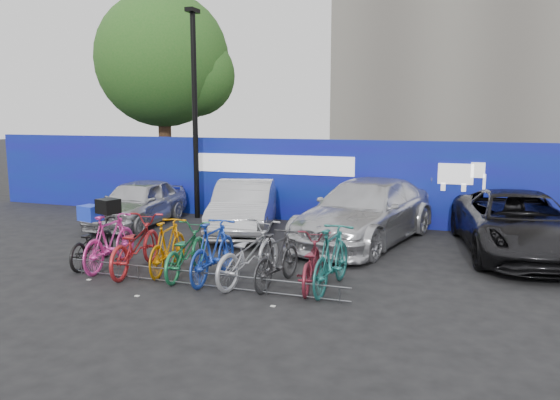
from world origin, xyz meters
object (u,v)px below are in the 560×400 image
at_px(bike_rack, 200,279).
at_px(car_3, 518,224).
at_px(bike_2, 135,245).
at_px(bike_5, 213,250).
at_px(bike_4, 185,251).
at_px(lamppost, 195,109).
at_px(bike_6, 248,253).
at_px(car_1, 244,207).
at_px(car_0, 138,202).
at_px(bike_3, 168,246).
at_px(car_2, 366,212).
at_px(bike_0, 92,242).
at_px(tree, 168,63).
at_px(bike_1, 110,241).
at_px(bike_7, 277,259).
at_px(bike_8, 310,262).
at_px(bike_9, 332,258).

height_order(bike_rack, car_3, car_3).
relative_size(bike_2, bike_5, 1.08).
distance_m(bike_4, bike_5, 0.66).
distance_m(lamppost, bike_6, 7.22).
bearing_deg(car_1, bike_2, -114.82).
xyz_separation_m(car_0, bike_6, (4.96, -3.86, -0.10)).
bearing_deg(bike_3, lamppost, -75.64).
bearing_deg(car_2, bike_0, -128.30).
xyz_separation_m(tree, bike_2, (5.10, -10.18, -4.52)).
relative_size(car_2, car_3, 1.03).
distance_m(bike_1, bike_7, 3.61).
bearing_deg(car_2, bike_rack, -101.87).
bearing_deg(bike_8, bike_rack, 11.18).
bearing_deg(bike_2, bike_5, 172.11).
bearing_deg(bike_4, bike_1, -4.46).
bearing_deg(bike_2, bike_6, 174.78).
xyz_separation_m(bike_0, bike_5, (2.88, -0.16, 0.11)).
xyz_separation_m(bike_3, bike_4, (0.43, -0.09, -0.04)).
relative_size(bike_4, bike_5, 0.98).
bearing_deg(bike_rack, lamppost, 118.07).
bearing_deg(bike_7, bike_6, 3.45).
bearing_deg(car_1, car_0, 165.22).
xyz_separation_m(car_3, bike_1, (-7.93, -3.89, -0.13)).
bearing_deg(lamppost, car_1, -34.62).
xyz_separation_m(bike_0, bike_1, (0.54, -0.12, 0.10)).
height_order(car_1, bike_3, car_1).
bearing_deg(bike_8, car_0, -39.61).
xyz_separation_m(car_0, car_1, (3.21, 0.05, 0.03)).
distance_m(car_0, bike_5, 5.84).
xyz_separation_m(bike_6, bike_7, (0.59, -0.05, -0.03)).
relative_size(car_0, bike_6, 1.82).
height_order(car_1, bike_2, car_1).
height_order(car_0, bike_7, car_0).
distance_m(bike_rack, car_3, 7.17).
distance_m(car_2, bike_6, 4.22).
xyz_separation_m(bike_2, bike_9, (3.97, 0.16, 0.04)).
bearing_deg(car_3, lamppost, 160.56).
bearing_deg(tree, car_2, -34.33).
xyz_separation_m(bike_2, bike_6, (2.39, 0.11, 0.00)).
distance_m(bike_3, bike_9, 3.33).
bearing_deg(bike_0, car_3, -166.08).
relative_size(car_0, bike_0, 2.14).
distance_m(bike_2, bike_5, 1.72).
bearing_deg(bike_7, bike_5, 11.03).
distance_m(bike_5, bike_9, 2.26).
distance_m(bike_3, bike_5, 1.09).
height_order(car_3, bike_2, car_3).
height_order(car_3, bike_5, car_3).
relative_size(bike_2, bike_8, 1.16).
distance_m(lamppost, car_0, 3.22).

